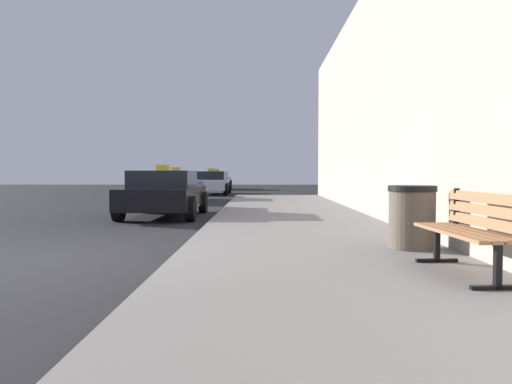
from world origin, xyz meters
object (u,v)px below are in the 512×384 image
object	(u,v)px
bench	(472,226)
car_green	(217,180)
trash_bin	(412,217)
car_blue	(177,186)
car_silver	(212,183)
car_black	(164,193)

from	to	relation	value
bench	car_green	world-z (taller)	car_green
car_green	trash_bin	bearing A→B (deg)	-79.03
car_blue	bench	bearing A→B (deg)	-69.00
car_silver	car_green	bearing A→B (deg)	93.18
trash_bin	car_black	distance (m)	7.92
car_silver	car_green	distance (m)	7.79
car_blue	car_silver	size ratio (longest dim) A/B	1.04
trash_bin	bench	bearing A→B (deg)	-86.66
car_green	car_silver	bearing A→B (deg)	-86.82
car_blue	trash_bin	bearing A→B (deg)	-66.96
bench	trash_bin	xyz separation A→B (m)	(-0.10, 1.71, -0.06)
bench	car_silver	distance (m)	21.83
trash_bin	car_green	xyz separation A→B (m)	(-5.30, 27.33, 0.05)
car_black	car_green	distance (m)	21.02
car_green	car_blue	bearing A→B (deg)	-91.61
car_black	car_silver	xyz separation A→B (m)	(-0.08, 13.23, -0.00)
car_black	car_silver	size ratio (longest dim) A/B	0.98
car_blue	car_green	world-z (taller)	same
trash_bin	car_black	size ratio (longest dim) A/B	0.22
bench	car_blue	size ratio (longest dim) A/B	0.38
car_black	car_blue	xyz separation A→B (m)	(-0.90, 7.06, 0.00)
car_black	bench	bearing A→B (deg)	-58.65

